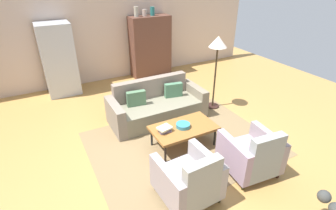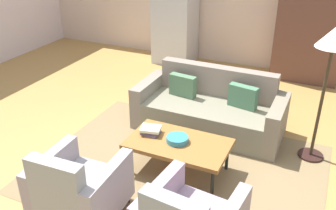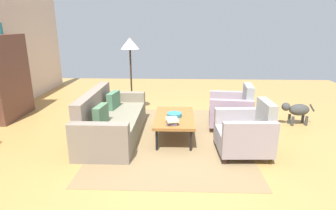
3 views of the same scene
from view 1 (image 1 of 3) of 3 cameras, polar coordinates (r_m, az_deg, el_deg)
ground_plane at (r=5.08m, az=0.51°, el=-8.53°), size 11.55×11.55×0.00m
wall_back at (r=7.89m, az=-13.54°, el=15.36°), size 9.63×0.12×2.80m
area_rug at (r=5.09m, az=3.02°, el=-8.42°), size 3.40×2.60×0.01m
couch at (r=5.79m, az=-2.66°, el=-0.24°), size 2.10×0.90×0.86m
coffee_table at (r=4.84m, az=3.44°, el=-5.15°), size 1.20×0.70×0.41m
armchair_left at (r=3.84m, az=4.83°, el=-16.33°), size 0.83×0.83×0.88m
armchair_right at (r=4.46m, az=18.08°, el=-10.56°), size 0.88×0.88×0.88m
fruit_bowl at (r=4.80m, az=3.33°, el=-4.48°), size 0.26×0.26×0.07m
book_stack at (r=4.66m, az=-0.77°, el=-5.32°), size 0.28×0.24×0.09m
cabinet at (r=8.08m, az=-3.91°, el=12.68°), size 1.20×0.51×1.80m
vase_tall at (r=7.72m, az=-7.03°, el=19.70°), size 0.12×0.12×0.28m
vase_round at (r=7.82m, az=-5.21°, el=19.56°), size 0.12×0.12×0.19m
vase_small at (r=7.91m, az=-3.45°, el=19.91°), size 0.13×0.13×0.24m
refrigerator at (r=7.34m, az=-22.91°, el=9.18°), size 0.80×0.73×1.85m
floor_lamp at (r=5.94m, az=10.85°, el=12.07°), size 0.40×0.40×1.72m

